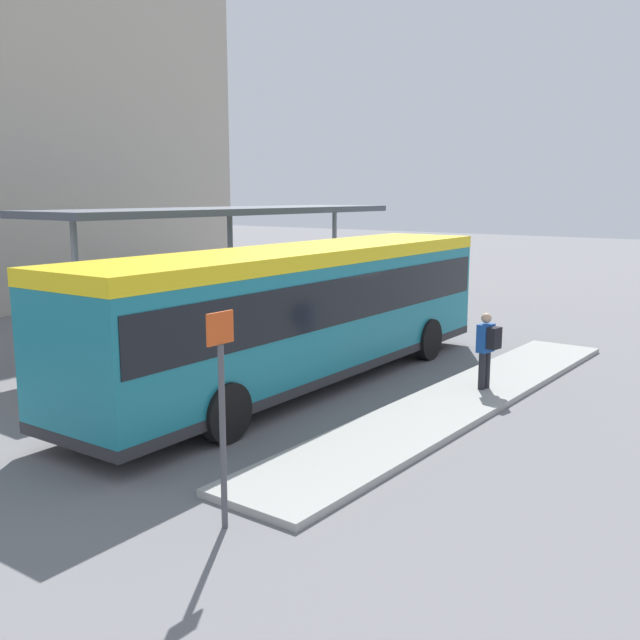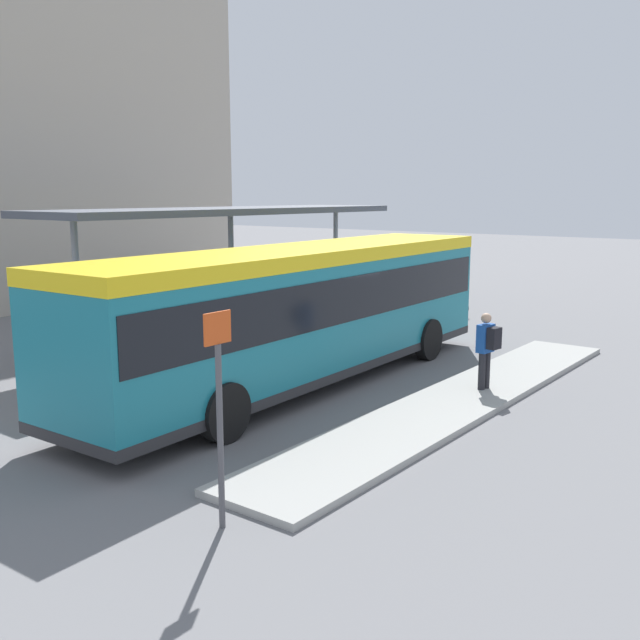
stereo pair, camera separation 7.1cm
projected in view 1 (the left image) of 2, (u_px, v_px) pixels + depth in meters
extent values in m
plane|color=slate|center=(304.00, 384.00, 15.99)|extent=(120.00, 120.00, 0.00)
cube|color=#9E9E99|center=(461.00, 400.00, 14.59)|extent=(12.98, 1.80, 0.12)
cube|color=#197284|center=(303.00, 309.00, 15.69)|extent=(12.38, 2.85, 2.72)
cube|color=yellow|center=(303.00, 254.00, 15.48)|extent=(12.40, 2.87, 0.30)
cube|color=black|center=(303.00, 295.00, 15.63)|extent=(12.14, 2.87, 0.95)
cube|color=black|center=(429.00, 270.00, 20.57)|extent=(0.15, 2.25, 1.05)
cube|color=#28282B|center=(303.00, 365.00, 15.91)|extent=(12.39, 2.86, 0.20)
cylinder|color=black|center=(351.00, 330.00, 19.63)|extent=(1.07, 0.31, 1.06)
cylinder|color=black|center=(428.00, 339.00, 18.30)|extent=(1.07, 0.31, 1.06)
cylinder|color=black|center=(134.00, 391.00, 13.48)|extent=(1.07, 0.31, 1.06)
cylinder|color=black|center=(226.00, 413.00, 12.16)|extent=(1.07, 0.31, 1.06)
cylinder|color=#232328|center=(482.00, 371.00, 15.08)|extent=(0.15, 0.15, 0.80)
cylinder|color=#232328|center=(487.00, 369.00, 15.20)|extent=(0.15, 0.15, 0.80)
cube|color=#194799|center=(486.00, 338.00, 15.02)|extent=(0.43, 0.27, 0.60)
cube|color=black|center=(494.00, 338.00, 14.87)|extent=(0.32, 0.24, 0.45)
sphere|color=tan|center=(486.00, 318.00, 14.94)|extent=(0.22, 0.22, 0.22)
torus|color=black|center=(434.00, 305.00, 25.19)|extent=(0.10, 0.67, 0.67)
torus|color=black|center=(458.00, 308.00, 24.72)|extent=(0.10, 0.67, 0.67)
cylinder|color=gold|center=(447.00, 300.00, 24.92)|extent=(0.09, 0.70, 0.04)
cylinder|color=gold|center=(451.00, 302.00, 24.84)|extent=(0.04, 0.04, 0.33)
cube|color=black|center=(451.00, 298.00, 24.81)|extent=(0.08, 0.18, 0.04)
cylinder|color=gold|center=(437.00, 297.00, 25.10)|extent=(0.48, 0.07, 0.03)
torus|color=black|center=(436.00, 307.00, 24.87)|extent=(0.13, 0.67, 0.67)
torus|color=black|center=(416.00, 304.00, 25.48)|extent=(0.13, 0.67, 0.67)
cylinder|color=#2847AD|center=(426.00, 300.00, 25.14)|extent=(0.13, 0.70, 0.04)
cylinder|color=#2847AD|center=(422.00, 301.00, 25.26)|extent=(0.04, 0.04, 0.32)
cube|color=black|center=(423.00, 296.00, 25.23)|extent=(0.09, 0.19, 0.04)
cylinder|color=#2847AD|center=(435.00, 298.00, 24.88)|extent=(0.48, 0.09, 0.03)
torus|color=black|center=(395.00, 302.00, 25.75)|extent=(0.13, 0.73, 0.73)
torus|color=black|center=(421.00, 304.00, 25.26)|extent=(0.13, 0.73, 0.73)
cylinder|color=#287F3D|center=(408.00, 297.00, 25.46)|extent=(0.13, 0.77, 0.04)
cylinder|color=#287F3D|center=(413.00, 299.00, 25.39)|extent=(0.04, 0.04, 0.36)
cube|color=black|center=(413.00, 294.00, 25.35)|extent=(0.09, 0.19, 0.04)
cylinder|color=#287F3D|center=(398.00, 294.00, 25.64)|extent=(0.48, 0.09, 0.03)
cube|color=#4C515B|center=(229.00, 211.00, 20.53)|extent=(12.18, 3.03, 0.18)
cylinder|color=gray|center=(77.00, 297.00, 16.79)|extent=(0.16, 0.16, 3.65)
cylinder|color=gray|center=(334.00, 263.00, 24.93)|extent=(0.16, 0.16, 3.65)
cylinder|color=gray|center=(231.00, 277.00, 20.86)|extent=(0.16, 0.16, 3.65)
cylinder|color=slate|center=(367.00, 324.00, 22.14)|extent=(0.90, 0.90, 0.48)
sphere|color=#337F38|center=(367.00, 304.00, 22.03)|extent=(1.03, 1.03, 1.03)
cylinder|color=#4C4C51|center=(223.00, 438.00, 8.91)|extent=(0.08, 0.08, 2.40)
cube|color=#D84C19|center=(220.00, 328.00, 8.67)|extent=(0.44, 0.03, 0.40)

